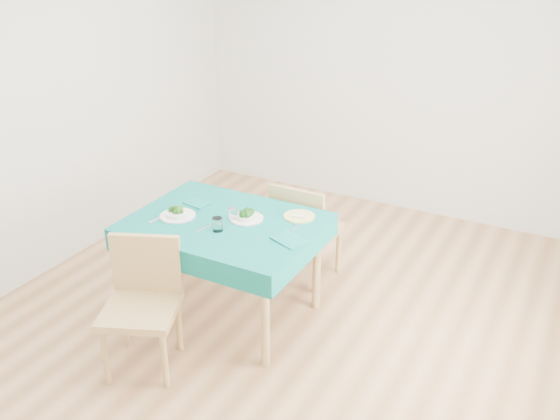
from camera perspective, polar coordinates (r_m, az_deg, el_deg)
The scene contains 16 objects.
room_shell at distance 4.05m, azimuth 0.00°, elevation 6.39°, with size 4.02×4.52×2.73m.
table at distance 4.49m, azimuth -4.94°, elevation -5.36°, with size 1.28×0.97×0.76m, color #085F57.
chair_near at distance 3.97m, azimuth -12.85°, elevation -7.27°, with size 0.45×0.50×1.13m, color #AB8750.
chair_far at distance 4.85m, azimuth 2.62°, elevation -0.36°, with size 0.45×0.50×1.13m, color #AB8750.
bowl_near at distance 4.40m, azimuth -9.36°, elevation -0.15°, with size 0.25×0.25×0.08m, color white, non-canonical shape.
bowl_far at distance 4.31m, azimuth -3.09°, elevation -0.43°, with size 0.23×0.23×0.07m, color white, non-canonical shape.
fork_near at distance 4.41m, azimuth -10.96°, elevation -0.72°, with size 0.03×0.19×0.00m, color silver.
knife_near at distance 4.24m, azimuth -6.70°, elevation -1.55°, with size 0.02×0.23×0.00m, color silver.
fork_far at distance 4.36m, azimuth -2.74°, elevation -0.61°, with size 0.02×0.17×0.00m, color silver.
knife_far at distance 4.16m, azimuth 1.00°, elevation -1.91°, with size 0.02×0.21×0.00m, color silver.
napkin_near at distance 4.59m, azimuth -7.59°, elevation 0.62°, with size 0.18×0.12×0.01m, color #0C6960.
napkin_far at distance 4.03m, azimuth 0.86°, elevation -2.76°, with size 0.22×0.16×0.01m, color #0C6960.
tumbler_center at distance 4.31m, azimuth -4.31°, elevation -0.39°, with size 0.06×0.06×0.08m, color white.
tumbler_side at distance 4.17m, azimuth -5.74°, elevation -1.32°, with size 0.07×0.07×0.09m, color white.
side_plate at distance 4.35m, azimuth 1.77°, elevation -0.58°, with size 0.22×0.22×0.01m, color #D5DD6C.
bread_slice at distance 4.35m, azimuth 1.78°, elevation -0.43°, with size 0.09×0.09×0.01m, color beige.
Camera 1 is at (1.82, -3.38, 2.65)m, focal length 40.00 mm.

